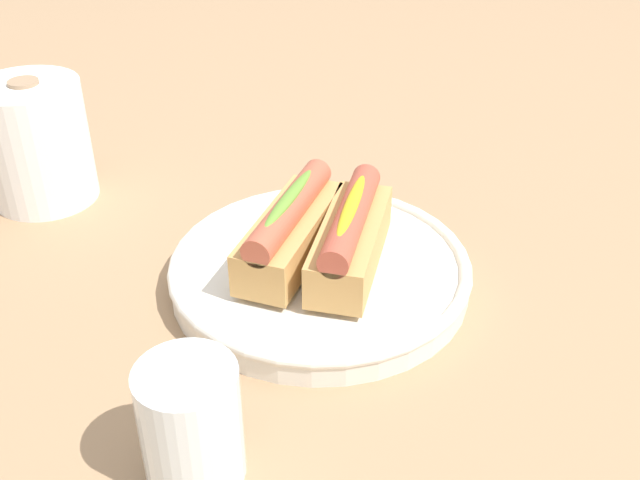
% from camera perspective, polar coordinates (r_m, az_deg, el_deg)
% --- Properties ---
extents(ground_plane, '(2.40, 2.40, 0.00)m').
position_cam_1_polar(ground_plane, '(0.68, 0.92, -4.98)').
color(ground_plane, '#9E7A56').
extents(serving_bowl, '(0.27, 0.27, 0.03)m').
position_cam_1_polar(serving_bowl, '(0.70, 0.00, -2.30)').
color(serving_bowl, silver).
rests_on(serving_bowl, ground_plane).
extents(hotdog_front, '(0.15, 0.05, 0.06)m').
position_cam_1_polar(hotdog_front, '(0.67, 2.29, 0.27)').
color(hotdog_front, tan).
rests_on(hotdog_front, serving_bowl).
extents(hotdog_back, '(0.15, 0.06, 0.06)m').
position_cam_1_polar(hotdog_back, '(0.68, -2.26, 0.84)').
color(hotdog_back, tan).
rests_on(hotdog_back, serving_bowl).
extents(water_glass, '(0.07, 0.07, 0.09)m').
position_cam_1_polar(water_glass, '(0.53, -9.52, -13.80)').
color(water_glass, white).
rests_on(water_glass, ground_plane).
extents(paper_towel_roll, '(0.11, 0.11, 0.13)m').
position_cam_1_polar(paper_towel_roll, '(0.86, -20.36, 6.81)').
color(paper_towel_roll, white).
rests_on(paper_towel_roll, ground_plane).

